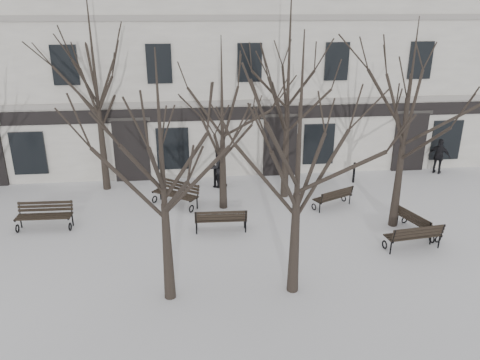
{
  "coord_description": "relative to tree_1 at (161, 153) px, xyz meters",
  "views": [
    {
      "loc": [
        -0.73,
        -13.24,
        7.96
      ],
      "look_at": [
        1.03,
        3.0,
        1.7
      ],
      "focal_mm": 35.0,
      "sensor_mm": 36.0,
      "label": 1
    }
  ],
  "objects": [
    {
      "name": "ground",
      "position": [
        1.5,
        1.73,
        -4.35
      ],
      "size": [
        100.0,
        100.0,
        0.0
      ],
      "primitive_type": "plane",
      "color": "silver",
      "rests_on": "ground"
    },
    {
      "name": "building",
      "position": [
        1.5,
        14.68,
        1.17
      ],
      "size": [
        40.4,
        10.2,
        11.4
      ],
      "color": "silver",
      "rests_on": "ground"
    },
    {
      "name": "tree_1",
      "position": [
        0.0,
        0.0,
        0.0
      ],
      "size": [
        4.87,
        4.87,
        6.96
      ],
      "color": "black",
      "rests_on": "ground"
    },
    {
      "name": "tree_2",
      "position": [
        3.57,
        -0.05,
        0.24
      ],
      "size": [
        5.14,
        5.14,
        7.34
      ],
      "color": "black",
      "rests_on": "ground"
    },
    {
      "name": "tree_3",
      "position": [
        8.27,
        3.76,
        0.35
      ],
      "size": [
        5.26,
        5.26,
        7.52
      ],
      "color": "black",
      "rests_on": "ground"
    },
    {
      "name": "tree_4",
      "position": [
        -3.11,
        8.71,
        1.13
      ],
      "size": [
        6.14,
        6.14,
        8.77
      ],
      "color": "black",
      "rests_on": "ground"
    },
    {
      "name": "tree_5",
      "position": [
        1.99,
        6.08,
        -0.08
      ],
      "size": [
        4.78,
        4.78,
        6.82
      ],
      "color": "black",
      "rests_on": "ground"
    },
    {
      "name": "tree_6",
      "position": [
        4.72,
        6.99,
        1.24
      ],
      "size": [
        6.25,
        6.25,
        8.93
      ],
      "color": "black",
      "rests_on": "ground"
    },
    {
      "name": "bench_0",
      "position": [
        -4.76,
        4.91,
        -3.8
      ],
      "size": [
        2.02,
        0.78,
        1.01
      ],
      "rotation": [
        0.0,
        0.0,
        -0.03
      ],
      "color": "black",
      "rests_on": "ground"
    },
    {
      "name": "bench_1",
      "position": [
        1.74,
        3.9,
        -3.83
      ],
      "size": [
        1.92,
        0.76,
        0.96
      ],
      "rotation": [
        0.0,
        0.0,
        3.11
      ],
      "color": "black",
      "rests_on": "ground"
    },
    {
      "name": "bench_2",
      "position": [
        8.18,
        1.89,
        -3.82
      ],
      "size": [
        2.0,
        0.93,
        0.97
      ],
      "rotation": [
        0.0,
        0.0,
        3.27
      ],
      "color": "black",
      "rests_on": "ground"
    },
    {
      "name": "bench_3",
      "position": [
        0.07,
        6.51,
        -3.8
      ],
      "size": [
        2.02,
        1.75,
        1.01
      ],
      "rotation": [
        0.0,
        0.0,
        -0.63
      ],
      "color": "black",
      "rests_on": "ground"
    },
    {
      "name": "bench_4",
      "position": [
        6.48,
        5.57,
        -3.87
      ],
      "size": [
        1.81,
        1.31,
        0.88
      ],
      "rotation": [
        0.0,
        0.0,
        3.59
      ],
      "color": "black",
      "rests_on": "ground"
    },
    {
      "name": "bench_5",
      "position": [
        8.8,
        2.99,
        -3.86
      ],
      "size": [
        1.14,
        1.86,
        0.89
      ],
      "rotation": [
        0.0,
        0.0,
        1.88
      ],
      "color": "black",
      "rests_on": "ground"
    },
    {
      "name": "bollard_a",
      "position": [
        1.77,
        8.34,
        -3.77
      ],
      "size": [
        0.14,
        0.14,
        1.07
      ],
      "color": "black",
      "rests_on": "ground"
    },
    {
      "name": "bollard_b",
      "position": [
        8.26,
        8.26,
        -3.81
      ],
      "size": [
        0.13,
        0.13,
        1.0
      ],
      "color": "black",
      "rests_on": "ground"
    },
    {
      "name": "pedestrian_b",
      "position": [
        1.92,
        8.43,
        -4.35
      ],
      "size": [
        1.12,
        1.03,
        1.85
      ],
      "primitive_type": "imported",
      "rotation": [
        0.0,
        0.0,
        3.6
      ],
      "color": "black",
      "rests_on": "ground"
    },
    {
      "name": "pedestrian_c",
      "position": [
        12.8,
        9.04,
        -4.35
      ],
      "size": [
        1.06,
        0.98,
        1.74
      ],
      "primitive_type": "imported",
      "rotation": [
        0.0,
        0.0,
        2.45
      ],
      "color": "black",
      "rests_on": "ground"
    }
  ]
}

